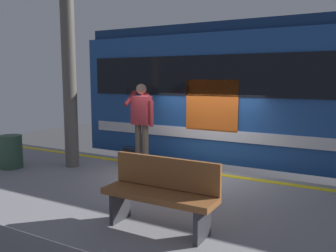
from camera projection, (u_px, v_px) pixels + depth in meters
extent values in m
plane|color=#3D3D3F|center=(197.00, 210.00, 7.74)|extent=(24.67, 24.67, 0.00)
cube|color=gray|center=(147.00, 221.00, 5.95)|extent=(16.45, 3.99, 0.95)
cube|color=yellow|center=(191.00, 171.00, 7.35)|extent=(16.12, 0.16, 0.01)
cube|color=slate|center=(218.00, 191.00, 8.80)|extent=(21.38, 0.08, 0.16)
cube|color=slate|center=(237.00, 177.00, 10.04)|extent=(21.38, 0.08, 0.16)
cube|color=#1E478C|center=(312.00, 98.00, 8.16)|extent=(10.74, 2.85, 2.89)
cube|color=navy|center=(316.00, 28.00, 7.94)|extent=(10.52, 2.62, 0.24)
cube|color=black|center=(303.00, 76.00, 6.84)|extent=(10.20, 0.03, 0.90)
cube|color=silver|center=(299.00, 142.00, 7.02)|extent=(10.20, 0.03, 0.24)
cube|color=#D85919|center=(211.00, 106.00, 7.84)|extent=(1.23, 0.02, 1.13)
cylinder|color=black|center=(156.00, 167.00, 9.11)|extent=(0.84, 0.12, 0.84)
cylinder|color=black|center=(194.00, 151.00, 11.08)|extent=(0.84, 0.12, 0.84)
cylinder|color=brown|center=(145.00, 146.00, 7.64)|extent=(0.14, 0.14, 0.92)
cylinder|color=brown|center=(138.00, 145.00, 7.72)|extent=(0.14, 0.14, 0.92)
cube|color=maroon|center=(141.00, 110.00, 7.58)|extent=(0.40, 0.24, 0.61)
sphere|color=maroon|center=(145.00, 97.00, 7.68)|extent=(0.20, 0.20, 0.20)
sphere|color=tan|center=(141.00, 89.00, 7.52)|extent=(0.22, 0.22, 0.22)
cylinder|color=maroon|center=(151.00, 114.00, 7.46)|extent=(0.09, 0.09, 0.55)
cylinder|color=maroon|center=(130.00, 98.00, 7.59)|extent=(0.09, 0.42, 0.33)
cube|color=black|center=(127.00, 91.00, 7.48)|extent=(0.07, 0.02, 0.15)
cube|color=black|center=(129.00, 156.00, 8.05)|extent=(0.32, 0.16, 0.28)
torus|color=black|center=(129.00, 148.00, 8.02)|extent=(0.29, 0.29, 0.02)
cylinder|color=#59544C|center=(69.00, 69.00, 7.47)|extent=(0.29, 0.29, 4.18)
cube|color=brown|center=(159.00, 195.00, 4.46)|extent=(1.50, 0.44, 0.08)
cube|color=brown|center=(166.00, 172.00, 4.59)|extent=(1.50, 0.06, 0.40)
cube|color=#333338|center=(202.00, 222.00, 4.19)|extent=(0.06, 0.40, 0.45)
cube|color=#333338|center=(120.00, 204.00, 4.78)|extent=(0.06, 0.40, 0.45)
cylinder|color=#2D4C38|center=(11.00, 152.00, 7.56)|extent=(0.47, 0.47, 0.70)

